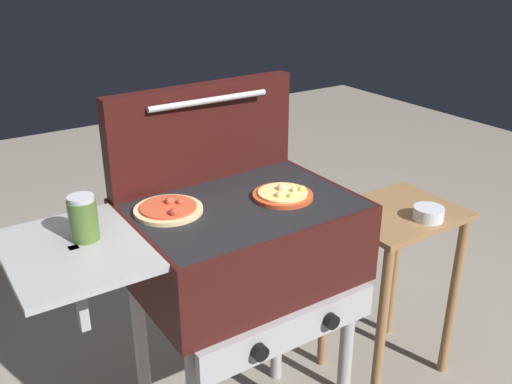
% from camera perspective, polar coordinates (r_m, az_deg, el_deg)
% --- Properties ---
extents(grill, '(0.96, 0.53, 0.90)m').
position_cam_1_polar(grill, '(1.66, -1.77, -5.74)').
color(grill, '#38110F').
rests_on(grill, ground_plane).
extents(grill_lid_open, '(0.63, 0.09, 0.30)m').
position_cam_1_polar(grill_lid_open, '(1.72, -5.35, 6.02)').
color(grill_lid_open, '#38110F').
rests_on(grill_lid_open, grill).
extents(pizza_pepperoni, '(0.19, 0.19, 0.04)m').
position_cam_1_polar(pizza_pepperoni, '(1.56, -8.84, -1.71)').
color(pizza_pepperoni, beige).
rests_on(pizza_pepperoni, grill).
extents(pizza_cheese, '(0.18, 0.18, 0.04)m').
position_cam_1_polar(pizza_cheese, '(1.63, 2.77, -0.24)').
color(pizza_cheese, '#C64723').
rests_on(pizza_cheese, grill).
extents(sauce_jar, '(0.07, 0.07, 0.12)m').
position_cam_1_polar(sauce_jar, '(1.44, -17.11, -2.56)').
color(sauce_jar, '#4C6B2D').
rests_on(sauce_jar, grill).
extents(prep_table, '(0.44, 0.36, 0.70)m').
position_cam_1_polar(prep_table, '(2.17, 13.68, -6.50)').
color(prep_table, olive).
rests_on(prep_table, ground_plane).
extents(topping_bowl_near, '(0.11, 0.11, 0.04)m').
position_cam_1_polar(topping_bowl_near, '(2.04, 9.35, -1.27)').
color(topping_bowl_near, silver).
rests_on(topping_bowl_near, prep_table).
extents(topping_bowl_far, '(0.11, 0.11, 0.04)m').
position_cam_1_polar(topping_bowl_far, '(2.03, 17.08, -2.13)').
color(topping_bowl_far, silver).
rests_on(topping_bowl_far, prep_table).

